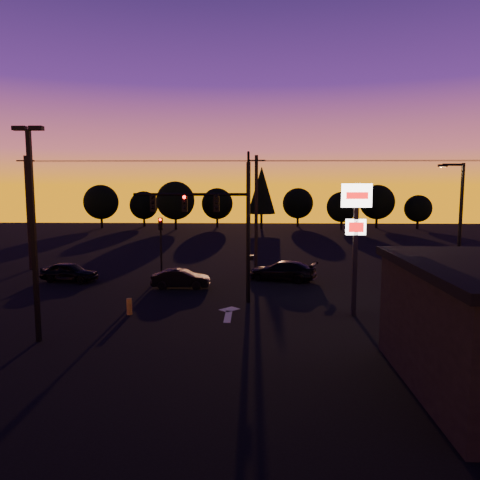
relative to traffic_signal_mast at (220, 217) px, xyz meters
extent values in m
plane|color=black|center=(0.10, -3.99, -4.94)|extent=(120.00, 120.00, 0.00)
cube|color=beige|center=(0.60, -2.99, -4.93)|extent=(0.35, 2.20, 0.01)
cube|color=beige|center=(0.60, -1.59, -4.93)|extent=(1.20, 1.20, 0.01)
cylinder|color=black|center=(1.60, 0.01, -0.94)|extent=(0.24, 0.24, 8.00)
cylinder|color=black|center=(1.60, 0.01, 3.26)|extent=(0.14, 0.52, 0.76)
cylinder|color=black|center=(-1.65, 0.01, 1.26)|extent=(6.50, 0.16, 0.16)
cube|color=black|center=(-0.20, 0.01, 0.76)|extent=(0.32, 0.22, 0.95)
sphere|color=black|center=(-0.20, -0.12, 1.11)|extent=(0.18, 0.18, 0.18)
sphere|color=black|center=(-0.20, -0.12, 0.81)|extent=(0.18, 0.18, 0.18)
sphere|color=black|center=(-0.20, -0.12, 0.51)|extent=(0.18, 0.18, 0.18)
cube|color=black|center=(-2.00, 0.01, 0.76)|extent=(0.32, 0.22, 0.95)
sphere|color=#FF0705|center=(-2.00, -0.12, 1.11)|extent=(0.18, 0.18, 0.18)
sphere|color=black|center=(-2.00, -0.12, 0.81)|extent=(0.18, 0.18, 0.18)
sphere|color=black|center=(-2.00, -0.12, 0.51)|extent=(0.18, 0.18, 0.18)
cube|color=black|center=(-3.80, 0.01, 0.76)|extent=(0.32, 0.22, 0.95)
sphere|color=black|center=(-3.80, -0.12, 1.11)|extent=(0.18, 0.18, 0.18)
sphere|color=black|center=(-3.80, -0.12, 0.81)|extent=(0.18, 0.18, 0.18)
sphere|color=black|center=(-3.80, -0.12, 0.51)|extent=(0.18, 0.18, 0.18)
cube|color=black|center=(1.78, 0.01, -2.34)|extent=(0.22, 0.18, 0.28)
cylinder|color=black|center=(-4.90, 7.51, -3.14)|extent=(0.14, 0.14, 3.60)
cube|color=black|center=(-4.90, 7.51, -1.04)|extent=(0.30, 0.20, 0.90)
sphere|color=#FF0705|center=(-4.90, 7.39, -0.72)|extent=(0.18, 0.18, 0.18)
sphere|color=black|center=(-4.90, 7.39, -1.00)|extent=(0.18, 0.18, 0.18)
sphere|color=black|center=(-4.90, 7.39, -1.28)|extent=(0.18, 0.18, 0.18)
cube|color=black|center=(-7.40, -6.99, -0.44)|extent=(0.18, 0.18, 9.00)
cube|color=black|center=(-7.75, -6.99, 4.11)|extent=(0.55, 0.30, 0.18)
cube|color=black|center=(-7.05, -6.99, 4.11)|extent=(0.55, 0.30, 0.18)
cube|color=black|center=(7.10, -2.49, -1.74)|extent=(0.22, 0.22, 6.40)
cube|color=white|center=(7.10, -2.49, 1.26)|extent=(1.50, 0.25, 1.20)
cube|color=red|center=(7.10, -2.63, 1.26)|extent=(1.10, 0.02, 0.35)
cube|color=white|center=(7.10, -2.49, -0.34)|extent=(1.00, 0.22, 0.80)
cube|color=red|center=(7.10, -2.62, -0.34)|extent=(0.75, 0.02, 0.50)
cylinder|color=black|center=(14.10, 1.51, -0.94)|extent=(0.20, 0.20, 8.00)
cylinder|color=black|center=(13.50, 1.51, 2.96)|extent=(1.20, 0.14, 0.14)
cube|color=black|center=(12.90, 1.51, 2.91)|extent=(0.50, 0.22, 0.14)
plane|color=#FFB759|center=(12.90, 1.51, 2.83)|extent=(0.35, 0.35, 0.00)
cylinder|color=black|center=(-15.90, 10.01, -0.44)|extent=(0.26, 0.26, 9.00)
cube|color=black|center=(-15.90, 10.01, 3.66)|extent=(1.40, 0.10, 0.10)
cylinder|color=black|center=(2.10, 10.01, -0.44)|extent=(0.26, 0.26, 9.00)
cube|color=black|center=(2.10, 10.01, 3.66)|extent=(1.40, 0.10, 0.10)
cylinder|color=black|center=(-6.90, 9.41, 3.61)|extent=(18.00, 0.02, 0.02)
cylinder|color=black|center=(-6.90, 10.01, 3.66)|extent=(18.00, 0.02, 0.02)
cylinder|color=black|center=(-6.90, 10.61, 3.61)|extent=(18.00, 0.02, 0.02)
cylinder|color=black|center=(11.10, 9.41, 3.61)|extent=(18.00, 0.02, 0.02)
cylinder|color=black|center=(11.10, 10.01, 3.66)|extent=(18.00, 0.02, 0.02)
cylinder|color=black|center=(11.10, 10.61, 3.61)|extent=(18.00, 0.02, 0.02)
cube|color=black|center=(9.10, -7.47, -3.54)|extent=(2.20, 0.05, 1.60)
cylinder|color=#B3821E|center=(-4.58, -2.73, -4.51)|extent=(0.28, 0.28, 0.85)
cylinder|color=black|center=(-21.90, 46.01, -4.12)|extent=(0.36, 0.36, 1.62)
sphere|color=black|center=(-21.90, 46.01, -0.87)|extent=(5.36, 5.36, 5.36)
cylinder|color=black|center=(-15.90, 49.01, -4.25)|extent=(0.36, 0.36, 1.38)
sphere|color=black|center=(-15.90, 49.01, -1.50)|extent=(4.54, 4.54, 4.54)
cylinder|color=black|center=(-9.90, 44.01, -4.06)|extent=(0.36, 0.36, 1.75)
sphere|color=black|center=(-9.90, 44.01, -0.56)|extent=(5.77, 5.78, 5.78)
cylinder|color=black|center=(-3.90, 48.01, -4.19)|extent=(0.36, 0.36, 1.50)
sphere|color=black|center=(-3.90, 48.01, -1.19)|extent=(4.95, 4.95, 4.95)
cylinder|color=black|center=(3.10, 45.01, -3.75)|extent=(0.36, 0.36, 2.38)
cone|color=black|center=(3.10, 45.01, 1.00)|extent=(4.18, 4.18, 7.12)
cylinder|color=black|center=(9.10, 50.01, -4.19)|extent=(0.36, 0.36, 1.50)
sphere|color=black|center=(9.10, 50.01, -1.19)|extent=(4.95, 4.95, 4.95)
cylinder|color=black|center=(15.10, 44.01, -4.25)|extent=(0.36, 0.36, 1.38)
sphere|color=black|center=(15.10, 44.01, -1.50)|extent=(4.54, 4.54, 4.54)
cylinder|color=black|center=(21.10, 47.01, -4.12)|extent=(0.36, 0.36, 1.62)
sphere|color=black|center=(21.10, 47.01, -0.87)|extent=(5.36, 5.36, 5.36)
cylinder|color=black|center=(27.10, 46.01, -4.31)|extent=(0.36, 0.36, 1.25)
sphere|color=black|center=(27.10, 46.01, -1.81)|extent=(4.12, 4.12, 4.12)
imported|color=black|center=(-10.99, 5.49, -4.26)|extent=(4.19, 2.30, 1.35)
imported|color=black|center=(-2.86, 3.66, -4.31)|extent=(3.78, 1.33, 1.24)
imported|color=black|center=(3.95, 6.33, -4.24)|extent=(5.16, 3.39, 1.39)
imported|color=black|center=(11.01, -5.51, -4.32)|extent=(2.94, 4.79, 1.24)
camera|label=1|loc=(1.89, -26.34, 1.80)|focal=35.00mm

